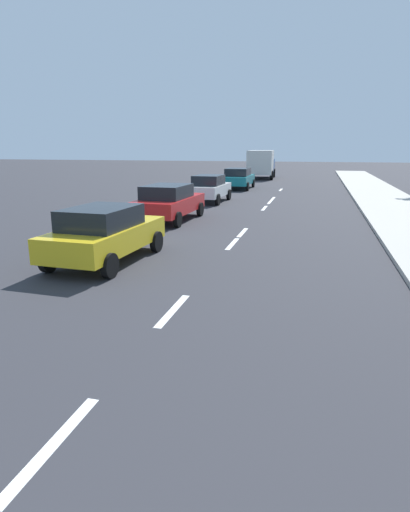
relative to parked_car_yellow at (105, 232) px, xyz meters
name	(u,v)px	position (x,y,z in m)	size (l,w,h in m)	color
ground_plane	(248,226)	(3.02, 6.58, -0.84)	(160.00, 160.00, 0.00)	#2D2D33
lane_stripe_2	(53,445)	(3.02, -7.20, -0.84)	(0.16, 1.80, 0.01)	white
lane_stripe_3	(173,310)	(3.02, -3.09, -0.84)	(0.16, 1.80, 0.01)	white
lane_stripe_4	(232,244)	(3.02, 3.14, -0.84)	(0.16, 1.80, 0.01)	white
lane_stripe_5	(243,232)	(3.02, 5.15, -0.84)	(0.16, 1.80, 0.01)	white
lane_stripe_6	(264,208)	(3.02, 12.04, -0.84)	(0.16, 1.80, 0.01)	white
lane_stripe_7	(270,202)	(3.02, 14.72, -0.84)	(0.16, 1.80, 0.01)	white
lane_stripe_8	(273,199)	(3.02, 16.49, -0.84)	(0.16, 1.80, 0.01)	white
lane_stripe_9	(281,190)	(3.02, 22.39, -0.84)	(0.16, 1.80, 0.01)	white
parked_car_yellow	(105,232)	(0.00, 0.00, 0.00)	(2.12, 4.32, 1.57)	gold
parked_car_red	(169,201)	(-0.58, 7.04, 0.00)	(2.20, 4.58, 1.57)	red
parked_car_white	(209,188)	(-0.43, 13.82, 0.00)	(1.96, 4.07, 1.57)	white
parked_car_teal	(238,178)	(-0.25, 22.33, 0.00)	(2.09, 4.52, 1.57)	#14727A
delivery_truck	(261,163)	(0.02, 33.89, 0.67)	(2.90, 6.34, 2.80)	#23478C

